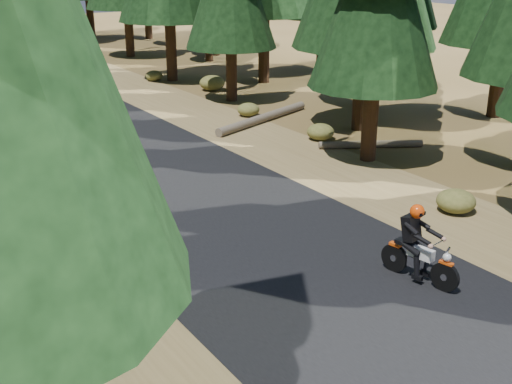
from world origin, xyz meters
TOP-DOWN VIEW (x-y plane):
  - ground at (0.00, 0.00)m, footprint 120.00×120.00m
  - road at (0.00, 5.00)m, footprint 6.00×100.00m
  - shoulder_l at (-4.60, 5.00)m, footprint 3.20×100.00m
  - shoulder_r at (4.60, 5.00)m, footprint 3.20×100.00m
  - log_near at (6.01, 10.18)m, footprint 5.12×2.20m
  - log_far at (7.03, 5.40)m, footprint 3.11×1.86m
  - understory_shrubs at (1.75, 7.91)m, footprint 15.46×28.70m
  - rider_lead at (1.54, -1.88)m, footprint 0.83×1.79m
  - rider_follow at (-2.40, 4.73)m, footprint 0.49×1.58m

SIDE VIEW (x-z plane):
  - ground at x=0.00m, z-range 0.00..0.00m
  - shoulder_l at x=-4.60m, z-range 0.00..0.01m
  - shoulder_r at x=4.60m, z-range 0.00..0.01m
  - road at x=0.00m, z-range 0.00..0.01m
  - log_far at x=7.03m, z-range 0.00..0.24m
  - log_near at x=6.01m, z-range 0.00..0.32m
  - understory_shrubs at x=1.75m, z-range -0.07..0.63m
  - rider_follow at x=-2.40m, z-range -0.23..1.17m
  - rider_lead at x=1.54m, z-range -0.25..1.28m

